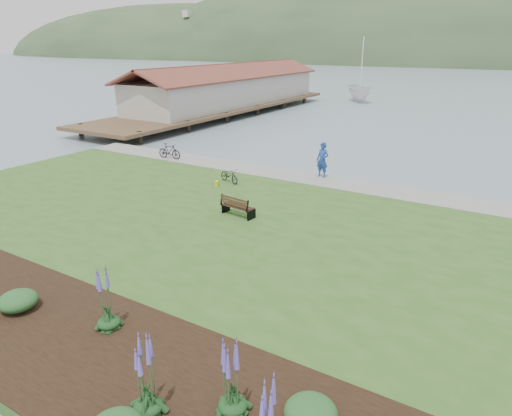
% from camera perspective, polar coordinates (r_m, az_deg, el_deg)
% --- Properties ---
extents(ground, '(600.00, 600.00, 0.00)m').
position_cam_1_polar(ground, '(20.12, -0.78, -2.30)').
color(ground, slate).
rests_on(ground, ground).
extents(lawn, '(34.00, 20.00, 0.40)m').
position_cam_1_polar(lawn, '(18.52, -4.07, -3.73)').
color(lawn, '#2D551E').
rests_on(lawn, ground).
extents(shoreline_path, '(34.00, 2.20, 0.03)m').
position_cam_1_polar(shoreline_path, '(25.77, 7.39, 3.58)').
color(shoreline_path, gray).
rests_on(shoreline_path, lawn).
extents(garden_bed, '(24.00, 4.40, 0.04)m').
position_cam_1_polar(garden_bed, '(11.64, -14.71, -19.19)').
color(garden_bed, black).
rests_on(garden_bed, lawn).
extents(pier_pavilion, '(8.00, 36.00, 5.40)m').
position_cam_1_polar(pier_pavilion, '(52.84, -3.47, 14.60)').
color(pier_pavilion, '#4C3826').
rests_on(pier_pavilion, ground).
extents(park_bench, '(1.61, 0.83, 0.96)m').
position_cam_1_polar(park_bench, '(20.02, -2.42, 0.25)').
color(park_bench, '#311F13').
rests_on(park_bench, lawn).
extents(person, '(0.95, 0.74, 2.36)m').
position_cam_1_polar(person, '(25.95, 8.33, 6.32)').
color(person, navy).
rests_on(person, lawn).
extents(bicycle_a, '(1.02, 1.60, 0.79)m').
position_cam_1_polar(bicycle_a, '(24.97, -3.35, 4.09)').
color(bicycle_a, black).
rests_on(bicycle_a, lawn).
extents(bicycle_b, '(0.62, 1.71, 1.01)m').
position_cam_1_polar(bicycle_b, '(30.61, -10.77, 6.98)').
color(bicycle_b, black).
rests_on(bicycle_b, lawn).
extents(sailboat, '(14.18, 14.22, 26.44)m').
position_cam_1_polar(sailboat, '(64.86, 12.76, 12.83)').
color(sailboat, silver).
rests_on(sailboat, ground).
extents(pannier, '(0.25, 0.31, 0.30)m').
position_cam_1_polar(pannier, '(24.37, -4.89, 3.04)').
color(pannier, gold).
rests_on(pannier, lawn).
extents(echium_0, '(0.62, 0.62, 2.19)m').
position_cam_1_polar(echium_0, '(9.97, -13.72, -19.68)').
color(echium_0, '#143817').
rests_on(echium_0, garden_bed).
extents(echium_1, '(0.62, 0.62, 2.01)m').
position_cam_1_polar(echium_1, '(9.81, -3.00, -20.43)').
color(echium_1, '#143817').
rests_on(echium_1, garden_bed).
extents(echium_4, '(0.62, 0.62, 2.16)m').
position_cam_1_polar(echium_4, '(12.80, -18.26, -10.76)').
color(echium_4, '#143817').
rests_on(echium_4, garden_bed).
extents(shrub_0, '(1.09, 1.09, 0.54)m').
position_cam_1_polar(shrub_0, '(14.91, -27.63, -10.23)').
color(shrub_0, '#1E4C21').
rests_on(shrub_0, garden_bed).
extents(shrub_2, '(1.08, 1.08, 0.54)m').
position_cam_1_polar(shrub_2, '(10.01, 6.86, -24.08)').
color(shrub_2, '#1E4C21').
rests_on(shrub_2, garden_bed).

